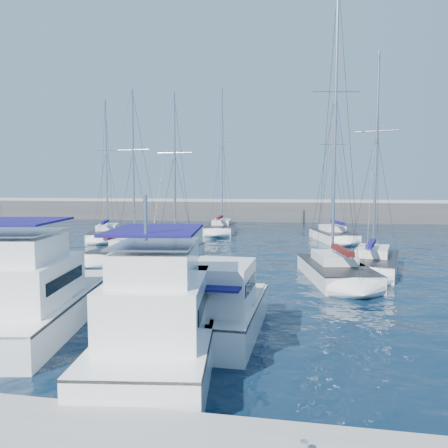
% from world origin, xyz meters
% --- Properties ---
extents(ground, '(220.00, 220.00, 0.00)m').
position_xyz_m(ground, '(0.00, 0.00, 0.00)').
color(ground, black).
rests_on(ground, ground).
extents(breakwater, '(160.00, 6.00, 4.45)m').
position_xyz_m(breakwater, '(0.00, 52.00, 1.05)').
color(breakwater, '#424244').
rests_on(breakwater, ground).
extents(dock_cleat_near_stbd, '(0.16, 0.16, 0.25)m').
position_xyz_m(dock_cleat_near_stbd, '(8.00, -11.00, 0.72)').
color(dock_cleat_near_stbd, silver).
rests_on(dock_cleat_near_stbd, dock).
extents(motor_yacht_port_inner, '(5.71, 10.48, 4.69)m').
position_xyz_m(motor_yacht_port_inner, '(-2.50, -3.71, 1.13)').
color(motor_yacht_port_inner, white).
rests_on(motor_yacht_port_inner, ground).
extents(motor_yacht_stbd_inner, '(4.53, 9.46, 4.69)m').
position_xyz_m(motor_yacht_stbd_inner, '(3.58, -5.87, 1.13)').
color(motor_yacht_stbd_inner, white).
rests_on(motor_yacht_stbd_inner, ground).
extents(motor_yacht_stbd_outer, '(2.75, 6.39, 3.20)m').
position_xyz_m(motor_yacht_stbd_outer, '(5.05, -3.23, 0.94)').
color(motor_yacht_stbd_outer, silver).
rests_on(motor_yacht_stbd_outer, ground).
extents(sailboat_mid_b, '(3.93, 9.01, 13.29)m').
position_xyz_m(sailboat_mid_b, '(-5.23, 12.69, 0.50)').
color(sailboat_mid_b, silver).
rests_on(sailboat_mid_b, ground).
extents(sailboat_mid_c, '(3.13, 8.27, 12.70)m').
position_xyz_m(sailboat_mid_c, '(-1.52, 11.73, 0.50)').
color(sailboat_mid_c, white).
rests_on(sailboat_mid_c, ground).
extents(sailboat_mid_d, '(4.60, 8.24, 17.86)m').
position_xyz_m(sailboat_mid_d, '(9.83, 7.52, 0.57)').
color(sailboat_mid_d, silver).
rests_on(sailboat_mid_d, ground).
extents(sailboat_mid_e, '(4.70, 8.25, 14.57)m').
position_xyz_m(sailboat_mid_e, '(12.38, 10.68, 0.52)').
color(sailboat_mid_e, white).
rests_on(sailboat_mid_e, ground).
extents(sailboat_back_a, '(5.28, 8.49, 14.83)m').
position_xyz_m(sailboat_back_a, '(-12.22, 23.53, 0.53)').
color(sailboat_back_a, white).
rests_on(sailboat_back_a, ground).
extents(sailboat_back_b, '(3.74, 8.72, 17.55)m').
position_xyz_m(sailboat_back_b, '(-1.72, 32.21, 0.55)').
color(sailboat_back_b, silver).
rests_on(sailboat_back_b, ground).
extents(sailboat_back_c, '(4.77, 8.08, 15.69)m').
position_xyz_m(sailboat_back_c, '(10.94, 26.77, 0.54)').
color(sailboat_back_c, white).
rests_on(sailboat_back_c, ground).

